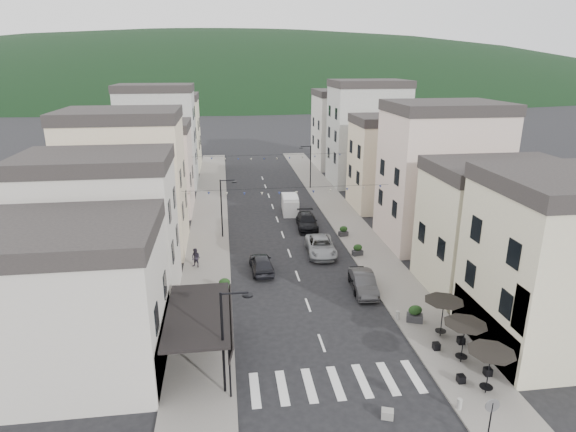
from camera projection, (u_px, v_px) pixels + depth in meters
name	position (u px, v px, depth m)	size (l,w,h in m)	color
ground	(345.00, 408.00, 24.76)	(700.00, 700.00, 0.00)	black
sidewalk_left	(210.00, 219.00, 53.95)	(4.00, 76.00, 0.12)	slate
sidewalk_right	(340.00, 214.00, 55.85)	(4.00, 76.00, 0.12)	slate
hill_backdrop	(230.00, 88.00, 307.51)	(640.00, 360.00, 70.00)	black
boutique_building	(49.00, 311.00, 26.27)	(12.00, 8.00, 8.00)	beige
bistro_building	(567.00, 271.00, 28.83)	(10.00, 8.00, 10.00)	beige
boutique_awning	(202.00, 315.00, 27.59)	(3.77, 7.50, 3.28)	black
buildings_row_left	(148.00, 157.00, 56.61)	(10.20, 54.16, 14.00)	beige
buildings_row_right	(389.00, 152.00, 59.14)	(10.20, 54.16, 14.50)	beige
cafe_terrace	(465.00, 328.00, 27.65)	(2.50, 8.10, 2.53)	black
streetlamp_left_near	(228.00, 332.00, 24.76)	(1.70, 0.56, 6.00)	black
streetlamp_left_far	(224.00, 202.00, 47.38)	(1.70, 0.56, 6.00)	black
streetlamp_right_far	(309.00, 162.00, 65.83)	(1.70, 0.56, 6.00)	black
traffic_sign	(491.00, 413.00, 21.60)	(0.70, 0.07, 2.70)	black
bollards	(323.00, 342.00, 29.81)	(11.66, 10.26, 0.60)	gray
bunting_near	(288.00, 192.00, 43.75)	(19.00, 0.28, 0.62)	black
bunting_far	(270.00, 158.00, 58.83)	(19.00, 0.28, 0.62)	black
parked_car_a	(361.00, 280.00, 37.48)	(1.66, 4.13, 1.41)	black
parked_car_b	(364.00, 283.00, 36.92)	(1.59, 4.55, 1.50)	#353437
parked_car_c	(321.00, 246.00, 44.16)	(2.52, 5.47, 1.52)	gray
parked_car_d	(307.00, 222.00, 50.94)	(2.08, 5.13, 1.49)	black
parked_car_e	(262.00, 263.00, 40.45)	(1.78, 4.41, 1.50)	black
delivery_van	(290.00, 204.00, 56.12)	(2.05, 4.56, 2.13)	white
pedestrian_a	(223.00, 316.00, 31.70)	(0.64, 0.42, 1.75)	black
pedestrian_b	(196.00, 258.00, 41.02)	(0.82, 0.64, 1.69)	#24202B
concrete_block_b	(387.00, 414.00, 23.99)	(0.60, 0.45, 0.45)	gray
planter_la	(225.00, 285.00, 36.79)	(1.02, 0.62, 1.09)	#313134
planter_lb	(225.00, 292.00, 35.79)	(1.04, 0.81, 1.03)	#2E2F31
planter_ra	(415.00, 314.00, 32.53)	(1.21, 0.92, 1.20)	#2F2F32
planter_rb	(358.00, 250.00, 43.65)	(1.02, 0.70, 1.05)	#2B2B2E
planter_rc	(343.00, 231.00, 48.47)	(1.01, 0.70, 1.03)	#2A2A2D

